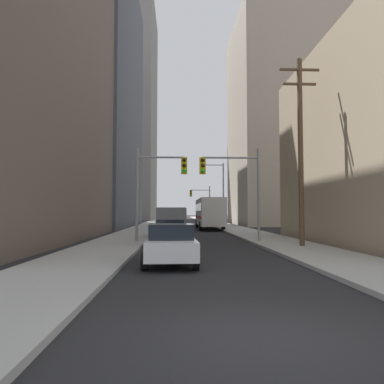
% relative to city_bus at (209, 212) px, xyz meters
% --- Properties ---
extents(ground_plane, '(400.00, 400.00, 0.00)m').
position_rel_city_bus_xyz_m(ground_plane, '(-2.30, -35.82, -1.93)').
color(ground_plane, black).
extents(sidewalk_left, '(3.56, 160.00, 0.15)m').
position_rel_city_bus_xyz_m(sidewalk_left, '(-7.32, 14.18, -1.85)').
color(sidewalk_left, '#9E9E99').
rests_on(sidewalk_left, ground).
extents(sidewalk_right, '(3.56, 160.00, 0.15)m').
position_rel_city_bus_xyz_m(sidewalk_right, '(2.72, 14.18, -1.85)').
color(sidewalk_right, '#9E9E99').
rests_on(sidewalk_right, ground).
extents(city_bus, '(2.67, 11.51, 3.40)m').
position_rel_city_bus_xyz_m(city_bus, '(0.00, 0.00, 0.00)').
color(city_bus, silver).
rests_on(city_bus, ground).
extents(cargo_van_grey, '(2.20, 5.28, 2.26)m').
position_rel_city_bus_xyz_m(cargo_van_grey, '(-3.95, -14.06, -0.64)').
color(cargo_van_grey, slate).
rests_on(cargo_van_grey, ground).
extents(sedan_white, '(1.95, 4.25, 1.52)m').
position_rel_city_bus_xyz_m(sedan_white, '(-3.85, -27.79, -1.16)').
color(sedan_white, white).
rests_on(sedan_white, ground).
extents(sedan_navy, '(1.95, 4.22, 1.52)m').
position_rel_city_bus_xyz_m(sedan_navy, '(-4.00, -20.04, -1.16)').
color(sedan_navy, '#141E4C').
rests_on(sedan_navy, ground).
extents(sedan_silver, '(1.95, 4.21, 1.52)m').
position_rel_city_bus_xyz_m(sedan_silver, '(-4.02, -6.03, -1.16)').
color(sedan_silver, '#B7BABF').
rests_on(sedan_silver, ground).
extents(traffic_signal_near_left, '(3.23, 0.44, 6.00)m').
position_rel_city_bus_xyz_m(traffic_signal_near_left, '(-4.79, -18.45, 2.09)').
color(traffic_signal_near_left, gray).
rests_on(traffic_signal_near_left, ground).
extents(traffic_signal_near_right, '(3.84, 0.44, 6.00)m').
position_rel_city_bus_xyz_m(traffic_signal_near_right, '(-0.09, -18.45, 2.12)').
color(traffic_signal_near_right, gray).
rests_on(traffic_signal_near_right, ground).
extents(traffic_signal_far_right, '(3.26, 0.44, 6.00)m').
position_rel_city_bus_xyz_m(traffic_signal_far_right, '(0.17, 16.86, 2.09)').
color(traffic_signal_far_right, gray).
rests_on(traffic_signal_far_right, ground).
extents(utility_pole_right, '(2.20, 0.28, 10.37)m').
position_rel_city_bus_xyz_m(utility_pole_right, '(3.07, -21.99, 3.53)').
color(utility_pole_right, brown).
rests_on(utility_pole_right, ground).
extents(street_lamp_right, '(2.73, 0.32, 7.50)m').
position_rel_city_bus_xyz_m(street_lamp_right, '(1.19, 0.24, 2.65)').
color(street_lamp_right, gray).
rests_on(street_lamp_right, ground).
extents(building_left_mid_office, '(23.02, 27.25, 35.55)m').
position_rel_city_bus_xyz_m(building_left_mid_office, '(-21.26, 9.14, 15.85)').
color(building_left_mid_office, '#4C515B').
rests_on(building_left_mid_office, ground).
extents(building_left_far_tower, '(16.83, 25.09, 53.80)m').
position_rel_city_bus_xyz_m(building_left_far_tower, '(-17.77, 50.57, 24.97)').
color(building_left_far_tower, gray).
rests_on(building_left_far_tower, ground).
extents(building_right_mid_block, '(20.10, 18.50, 31.32)m').
position_rel_city_bus_xyz_m(building_right_mid_block, '(15.34, 14.03, 13.73)').
color(building_right_mid_block, '#B7A893').
rests_on(building_right_mid_block, ground).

